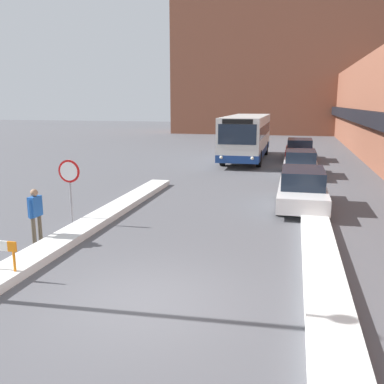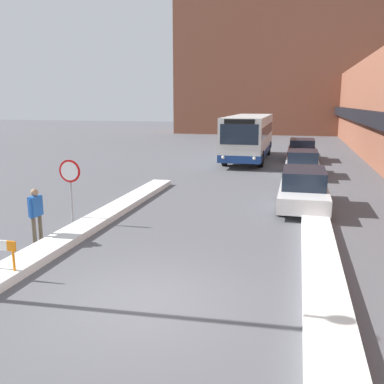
% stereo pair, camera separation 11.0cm
% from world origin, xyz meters
% --- Properties ---
extents(ground_plane, '(160.00, 160.00, 0.00)m').
position_xyz_m(ground_plane, '(0.00, 0.00, 0.00)').
color(ground_plane, '#515156').
extents(building_backdrop_far, '(26.00, 8.00, 17.37)m').
position_xyz_m(building_backdrop_far, '(0.00, 50.50, 8.69)').
color(building_backdrop_far, brown).
rests_on(building_backdrop_far, ground_plane).
extents(snow_bank_left, '(0.90, 17.02, 0.23)m').
position_xyz_m(snow_bank_left, '(-3.60, 3.87, 0.11)').
color(snow_bank_left, silver).
rests_on(snow_bank_left, ground_plane).
extents(snow_bank_right, '(0.90, 18.10, 0.29)m').
position_xyz_m(snow_bank_right, '(3.60, 2.61, 0.14)').
color(snow_bank_right, silver).
rests_on(snow_bank_right, ground_plane).
extents(city_bus, '(2.62, 10.62, 3.11)m').
position_xyz_m(city_bus, '(-0.47, 22.69, 1.70)').
color(city_bus, silver).
rests_on(city_bus, ground_plane).
extents(parked_car_front, '(1.85, 4.79, 1.50)m').
position_xyz_m(parked_car_front, '(3.20, 9.18, 0.74)').
color(parked_car_front, silver).
rests_on(parked_car_front, ground_plane).
extents(parked_car_middle, '(1.87, 4.27, 1.40)m').
position_xyz_m(parked_car_middle, '(3.20, 16.79, 0.71)').
color(parked_car_middle, silver).
rests_on(parked_car_middle, ground_plane).
extents(parked_car_back, '(1.93, 4.73, 1.49)m').
position_xyz_m(parked_car_back, '(3.20, 23.49, 0.75)').
color(parked_car_back, maroon).
rests_on(parked_car_back, ground_plane).
extents(stop_sign, '(0.76, 0.08, 2.18)m').
position_xyz_m(stop_sign, '(-4.40, 4.92, 1.58)').
color(stop_sign, gray).
rests_on(stop_sign, ground_plane).
extents(pedestrian, '(0.23, 0.52, 1.59)m').
position_xyz_m(pedestrian, '(-4.42, 2.92, 0.96)').
color(pedestrian, brown).
rests_on(pedestrian, ground_plane).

